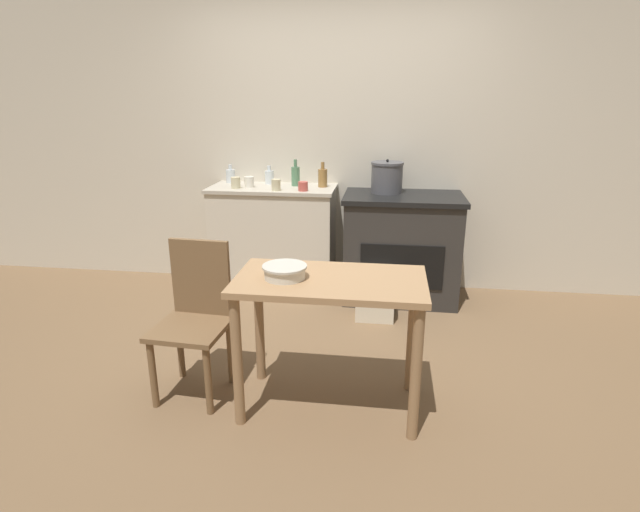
# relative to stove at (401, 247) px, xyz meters

# --- Properties ---
(ground_plane) EXTENTS (14.00, 14.00, 0.00)m
(ground_plane) POSITION_rel_stove_xyz_m (-0.59, -1.25, -0.46)
(ground_plane) COLOR brown
(wall_back) EXTENTS (8.00, 0.07, 2.55)m
(wall_back) POSITION_rel_stove_xyz_m (-0.59, 0.34, 0.82)
(wall_back) COLOR beige
(wall_back) RESTS_ON ground_plane
(counter_cabinet) EXTENTS (1.09, 0.53, 0.94)m
(counter_cabinet) POSITION_rel_stove_xyz_m (-1.13, 0.05, 0.02)
(counter_cabinet) COLOR beige
(counter_cabinet) RESTS_ON ground_plane
(stove) EXTENTS (0.99, 0.64, 0.91)m
(stove) POSITION_rel_stove_xyz_m (0.00, 0.00, 0.00)
(stove) COLOR #2D2B28
(stove) RESTS_ON ground_plane
(work_table) EXTENTS (1.01, 0.56, 0.77)m
(work_table) POSITION_rel_stove_xyz_m (-0.42, -1.69, 0.18)
(work_table) COLOR #A87F56
(work_table) RESTS_ON ground_plane
(chair) EXTENTS (0.43, 0.43, 0.90)m
(chair) POSITION_rel_stove_xyz_m (-1.22, -1.61, 0.02)
(chair) COLOR brown
(chair) RESTS_ON ground_plane
(flour_sack) EXTENTS (0.30, 0.21, 0.30)m
(flour_sack) POSITION_rel_stove_xyz_m (-0.20, -0.48, -0.31)
(flour_sack) COLOR beige
(flour_sack) RESTS_ON ground_plane
(stock_pot) EXTENTS (0.27, 0.27, 0.28)m
(stock_pot) POSITION_rel_stove_xyz_m (-0.15, 0.09, 0.58)
(stock_pot) COLOR #4C4C51
(stock_pot) RESTS_ON stove
(mixing_bowl_large) EXTENTS (0.24, 0.24, 0.07)m
(mixing_bowl_large) POSITION_rel_stove_xyz_m (-0.66, -1.72, 0.36)
(mixing_bowl_large) COLOR silver
(mixing_bowl_large) RESTS_ON work_table
(bottle_far_left) EXTENTS (0.08, 0.08, 0.21)m
(bottle_far_left) POSITION_rel_stove_xyz_m (-0.69, 0.11, 0.57)
(bottle_far_left) COLOR olive
(bottle_far_left) RESTS_ON counter_cabinet
(bottle_left) EXTENTS (0.07, 0.07, 0.23)m
(bottle_left) POSITION_rel_stove_xyz_m (-0.94, 0.13, 0.57)
(bottle_left) COLOR #517F5B
(bottle_left) RESTS_ON counter_cabinet
(bottle_mid_left) EXTENTS (0.08, 0.08, 0.16)m
(bottle_mid_left) POSITION_rel_stove_xyz_m (-1.55, 0.21, 0.55)
(bottle_mid_left) COLOR silver
(bottle_mid_left) RESTS_ON counter_cabinet
(bottle_center_left) EXTENTS (0.08, 0.08, 0.16)m
(bottle_center_left) POSITION_rel_stove_xyz_m (-1.19, 0.20, 0.55)
(bottle_center_left) COLOR silver
(bottle_center_left) RESTS_ON counter_cabinet
(cup_center) EXTENTS (0.08, 0.08, 0.09)m
(cup_center) POSITION_rel_stove_xyz_m (-1.32, -0.00, 0.53)
(cup_center) COLOR silver
(cup_center) RESTS_ON counter_cabinet
(cup_center_right) EXTENTS (0.08, 0.08, 0.10)m
(cup_center_right) POSITION_rel_stove_xyz_m (-1.42, -0.06, 0.53)
(cup_center_right) COLOR beige
(cup_center_right) RESTS_ON counter_cabinet
(cup_mid_right) EXTENTS (0.08, 0.08, 0.09)m
(cup_mid_right) POSITION_rel_stove_xyz_m (-1.05, -0.12, 0.53)
(cup_mid_right) COLOR beige
(cup_mid_right) RESTS_ON counter_cabinet
(cup_right) EXTENTS (0.08, 0.08, 0.08)m
(cup_right) POSITION_rel_stove_xyz_m (-0.83, -0.10, 0.52)
(cup_right) COLOR #B74C42
(cup_right) RESTS_ON counter_cabinet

